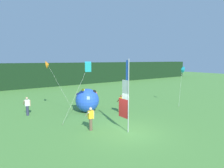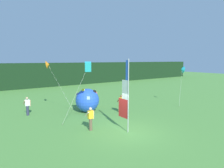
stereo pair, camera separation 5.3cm
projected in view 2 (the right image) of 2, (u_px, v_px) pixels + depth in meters
name	position (u px, v px, depth m)	size (l,w,h in m)	color
ground_plane	(127.00, 131.00, 12.78)	(120.00, 120.00, 0.00)	#518E3D
distant_treeline	(33.00, 75.00, 32.68)	(80.00, 2.40, 4.12)	black
banner_flag	(125.00, 97.00, 12.57)	(0.06, 1.03, 4.75)	#B7B7BC
person_near_banner	(91.00, 118.00, 12.87)	(0.55, 0.48, 1.57)	brown
person_mid_field	(27.00, 106.00, 16.33)	(0.55, 0.48, 1.58)	#2D334C
person_far_left	(121.00, 103.00, 17.05)	(0.55, 0.48, 1.63)	#2D334C
person_far_right	(95.00, 97.00, 19.83)	(0.55, 0.48, 1.63)	#B7B2A3
inflatable_balloon	(87.00, 100.00, 17.41)	(2.11, 2.11, 2.17)	blue
kite_cyan_delta_0	(182.00, 70.00, 19.92)	(1.42, 0.98, 4.04)	brown
kite_orange_delta_2	(48.00, 65.00, 17.30)	(2.22, 1.26, 4.62)	brown
kite_cyan_box_3	(88.00, 67.00, 14.27)	(2.29, 0.80, 4.56)	brown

